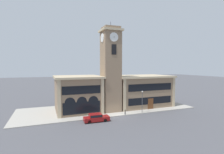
# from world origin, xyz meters

# --- Properties ---
(ground_plane) EXTENTS (300.00, 300.00, 0.00)m
(ground_plane) POSITION_xyz_m (0.00, 0.00, 0.00)
(ground_plane) COLOR #4C4C51
(sidewalk_kerb) EXTENTS (41.78, 14.34, 0.15)m
(sidewalk_kerb) POSITION_xyz_m (0.00, 7.17, 0.07)
(sidewalk_kerb) COLOR #A39E93
(sidewalk_kerb) RESTS_ON ground_plane
(clock_tower) EXTENTS (4.65, 4.65, 20.61)m
(clock_tower) POSITION_xyz_m (-0.00, 4.58, 9.76)
(clock_tower) COLOR #897056
(clock_tower) RESTS_ON ground_plane
(town_hall_left_wing) EXTENTS (10.46, 10.43, 8.26)m
(town_hall_left_wing) POSITION_xyz_m (-7.15, 7.44, 4.15)
(town_hall_left_wing) COLOR #897056
(town_hall_left_wing) RESTS_ON ground_plane
(town_hall_right_wing) EXTENTS (15.32, 10.43, 8.04)m
(town_hall_right_wing) POSITION_xyz_m (9.58, 7.45, 4.05)
(town_hall_right_wing) COLOR #897056
(town_hall_right_wing) RESTS_ON ground_plane
(parked_car_near) EXTENTS (4.93, 2.08, 1.49)m
(parked_car_near) POSITION_xyz_m (-5.31, -1.54, 0.78)
(parked_car_near) COLOR maroon
(parked_car_near) RESTS_ON ground_plane
(street_lamp) EXTENTS (0.36, 0.36, 4.91)m
(street_lamp) POSITION_xyz_m (5.91, 0.36, 3.45)
(street_lamp) COLOR #4C4C51
(street_lamp) RESTS_ON sidewalk_kerb
(bollard) EXTENTS (0.18, 0.18, 1.06)m
(bollard) POSITION_xyz_m (1.70, 0.32, 0.67)
(bollard) COLOR black
(bollard) RESTS_ON sidewalk_kerb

